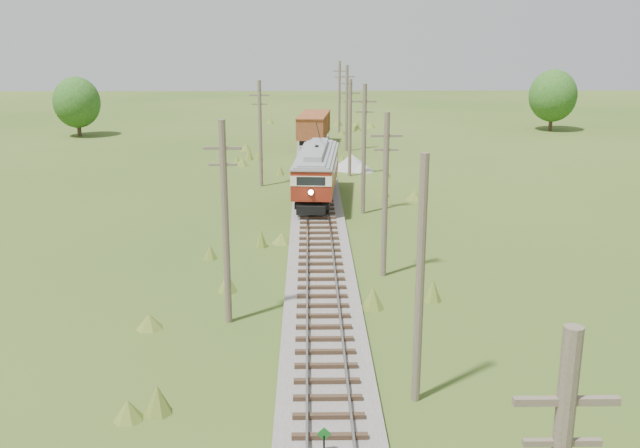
{
  "coord_description": "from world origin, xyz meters",
  "views": [
    {
      "loc": [
        -0.64,
        -17.46,
        12.69
      ],
      "look_at": [
        0.0,
        20.43,
        2.16
      ],
      "focal_mm": 40.0,
      "sensor_mm": 36.0,
      "label": 1
    }
  ],
  "objects_px": {
    "gravel_pile": "(353,163)",
    "streetcar": "(317,168)",
    "gondola": "(314,126)",
    "switch_marker": "(324,440)"
  },
  "relations": [
    {
      "from": "switch_marker",
      "to": "streetcar",
      "type": "xyz_separation_m",
      "value": [
        0.2,
        32.82,
        1.93
      ]
    },
    {
      "from": "gondola",
      "to": "gravel_pile",
      "type": "height_order",
      "value": "gondola"
    },
    {
      "from": "switch_marker",
      "to": "streetcar",
      "type": "distance_m",
      "value": 32.88
    },
    {
      "from": "gondola",
      "to": "gravel_pile",
      "type": "relative_size",
      "value": 2.31
    },
    {
      "from": "gondola",
      "to": "switch_marker",
      "type": "bearing_deg",
      "value": -83.73
    },
    {
      "from": "gravel_pile",
      "to": "streetcar",
      "type": "bearing_deg",
      "value": -105.57
    },
    {
      "from": "streetcar",
      "to": "gravel_pile",
      "type": "distance_m",
      "value": 13.24
    },
    {
      "from": "gondola",
      "to": "gravel_pile",
      "type": "distance_m",
      "value": 13.88
    },
    {
      "from": "streetcar",
      "to": "gravel_pile",
      "type": "height_order",
      "value": "streetcar"
    },
    {
      "from": "streetcar",
      "to": "gondola",
      "type": "bearing_deg",
      "value": 94.54
    }
  ]
}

